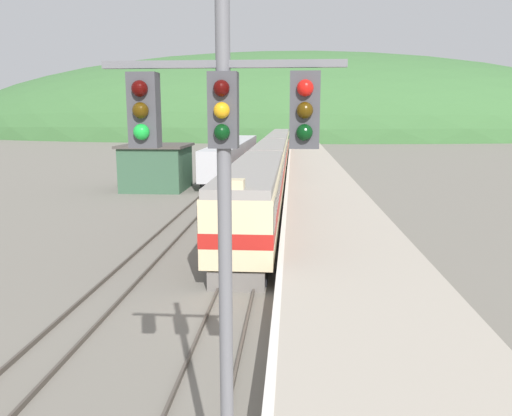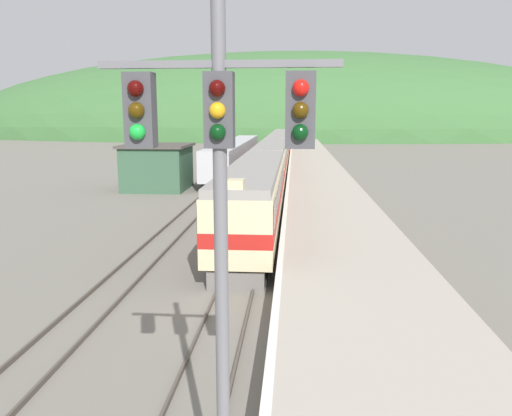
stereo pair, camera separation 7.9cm
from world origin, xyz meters
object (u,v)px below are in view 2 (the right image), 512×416
carriage_second (272,162)px  signal_mast_main (220,192)px  siding_train (236,156)px  carriage_fourth (282,141)px  carriage_third (278,148)px  express_train_lead_car (255,195)px

carriage_second → signal_mast_main: bearing=-88.4°
carriage_second → siding_train: size_ratio=0.55×
carriage_fourth → siding_train: (-4.94, -29.74, -0.31)m
carriage_third → siding_train: (-4.94, -9.50, -0.31)m
express_train_lead_car → carriage_second: 21.40m
carriage_second → carriage_fourth: (0.00, 40.48, 0.00)m
express_train_lead_car → carriage_third: (0.00, 41.64, -0.01)m
express_train_lead_car → siding_train: bearing=98.7°
carriage_second → express_train_lead_car: bearing=-90.0°
carriage_second → signal_mast_main: size_ratio=2.27×
siding_train → carriage_second: bearing=-65.3°
carriage_fourth → carriage_second: bearing=-90.0°
carriage_fourth → signal_mast_main: signal_mast_main is taller
siding_train → express_train_lead_car: bearing=-81.3°
carriage_third → carriage_fourth: bearing=90.0°
carriage_third → carriage_fourth: size_ratio=1.00×
carriage_second → siding_train: (-4.94, 10.74, -0.31)m
carriage_second → carriage_fourth: bearing=90.0°
carriage_third → signal_mast_main: size_ratio=2.27×
carriage_fourth → signal_mast_main: size_ratio=2.27×
express_train_lead_car → siding_train: (-4.94, 32.14, -0.33)m
carriage_second → carriage_third: (0.00, 20.24, 0.00)m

